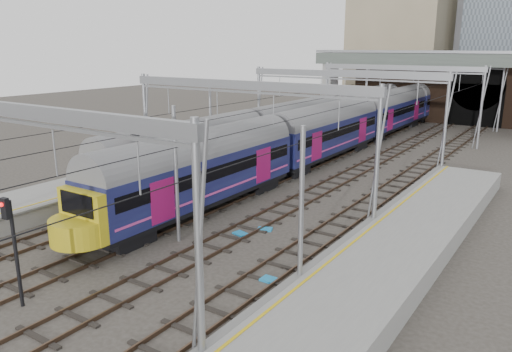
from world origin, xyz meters
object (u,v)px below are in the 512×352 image
Objects in this scene: signal_near_centre at (12,238)px; relay_cabinet at (57,234)px; train_second at (336,115)px; train_main at (363,119)px; signal_near_left at (139,158)px.

signal_near_centre reaches higher than relay_cabinet.
relay_cabinet is (1.36, -35.85, -1.88)m from train_second.
signal_near_left reaches higher than train_main.
signal_near_centre is at bearing -87.79° from train_main.
signal_near_centre is 6.53m from relay_cabinet.
relay_cabinet is at bearing -94.49° from train_main.
train_second is at bearing 92.61° from signal_near_centre.
train_main is 1.05× the size of train_second.
signal_near_centre is (1.48, -38.27, 0.25)m from train_main.
train_second is 30.03m from signal_near_left.
train_main is at bearing 84.89° from relay_cabinet.
train_second is 40.79m from signal_near_centre.
train_main reaches higher than signal_near_centre.
train_main is at bearing 87.10° from signal_near_centre.
signal_near_left is 6.50m from relay_cabinet.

